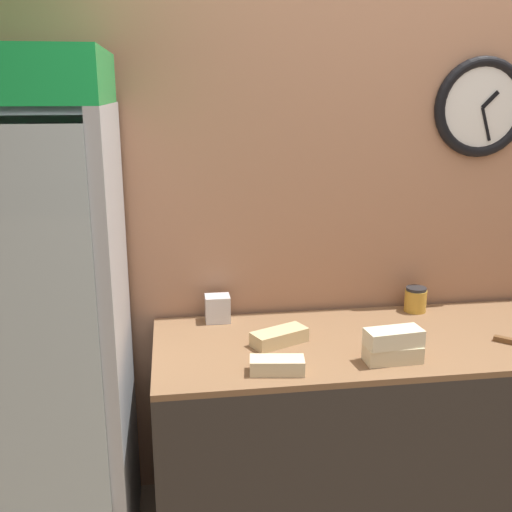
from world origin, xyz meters
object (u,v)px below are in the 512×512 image
object	(u,v)px
sandwich_flat_right	(279,337)
napkin_dispenser	(218,308)
sandwich_stack_bottom	(393,353)
condiment_jar	(416,299)
sandwich_stack_middle	(394,338)
beverage_cooler	(21,301)
sandwich_flat_left	(277,365)

from	to	relation	value
sandwich_flat_right	napkin_dispenser	xyz separation A→B (m)	(-0.23, 0.29, 0.03)
sandwich_stack_bottom	condiment_jar	size ratio (longest dim) A/B	1.88
sandwich_stack_bottom	condiment_jar	bearing A→B (deg)	59.25
sandwich_stack_bottom	napkin_dispenser	bearing A→B (deg)	140.86
sandwich_stack_middle	sandwich_flat_right	xyz separation A→B (m)	(-0.40, 0.23, -0.07)
napkin_dispenser	sandwich_stack_middle	bearing A→B (deg)	-39.14
beverage_cooler	condiment_jar	size ratio (longest dim) A/B	17.39
napkin_dispenser	sandwich_flat_right	bearing A→B (deg)	-51.29
sandwich_flat_right	napkin_dispenser	world-z (taller)	napkin_dispenser
sandwich_stack_bottom	sandwich_flat_left	distance (m)	0.46
beverage_cooler	sandwich_stack_bottom	xyz separation A→B (m)	(1.41, -0.27, -0.19)
condiment_jar	sandwich_stack_bottom	bearing A→B (deg)	-120.75
beverage_cooler	sandwich_stack_middle	distance (m)	1.44
sandwich_flat_left	condiment_jar	xyz separation A→B (m)	(0.76, 0.54, 0.03)
beverage_cooler	napkin_dispenser	world-z (taller)	beverage_cooler
sandwich_stack_middle	condiment_jar	size ratio (longest dim) A/B	1.93
sandwich_stack_bottom	sandwich_flat_left	world-z (taller)	sandwich_stack_bottom
sandwich_flat_left	sandwich_flat_right	world-z (taller)	sandwich_flat_right
beverage_cooler	sandwich_flat_left	size ratio (longest dim) A/B	9.63
beverage_cooler	sandwich_flat_right	size ratio (longest dim) A/B	8.01
condiment_jar	sandwich_flat_right	bearing A→B (deg)	-158.18
sandwich_stack_middle	sandwich_flat_right	world-z (taller)	sandwich_stack_middle
sandwich_stack_bottom	sandwich_flat_right	size ratio (longest dim) A/B	0.87
sandwich_stack_bottom	sandwich_stack_middle	bearing A→B (deg)	0.00
beverage_cooler	sandwich_flat_right	bearing A→B (deg)	-2.56
sandwich_stack_middle	sandwich_flat_left	xyz separation A→B (m)	(-0.46, -0.03, -0.07)
sandwich_flat_right	beverage_cooler	bearing A→B (deg)	177.44
beverage_cooler	napkin_dispenser	distance (m)	0.83
sandwich_stack_bottom	sandwich_flat_right	distance (m)	0.46
napkin_dispenser	sandwich_stack_bottom	bearing A→B (deg)	-39.14
sandwich_stack_middle	napkin_dispenser	world-z (taller)	sandwich_stack_middle
sandwich_flat_right	napkin_dispenser	size ratio (longest dim) A/B	2.11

